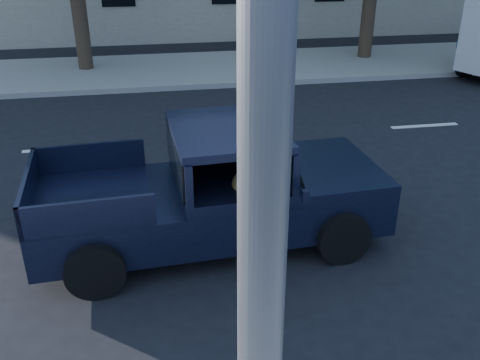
{
  "coord_description": "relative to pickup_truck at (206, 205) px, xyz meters",
  "views": [
    {
      "loc": [
        -2.16,
        -7.23,
        4.25
      ],
      "look_at": [
        -1.06,
        -0.94,
        1.14
      ],
      "focal_mm": 40.0,
      "sensor_mm": 36.0,
      "label": 1
    }
  ],
  "objects": [
    {
      "name": "ground",
      "position": [
        1.48,
        0.57,
        -0.59
      ],
      "size": [
        120.0,
        120.0,
        0.0
      ],
      "primitive_type": "plane",
      "color": "black",
      "rests_on": "ground"
    },
    {
      "name": "far_sidewalk",
      "position": [
        1.48,
        9.77,
        -0.51
      ],
      "size": [
        60.0,
        4.0,
        0.15
      ],
      "primitive_type": "cube",
      "color": "gray",
      "rests_on": "ground"
    },
    {
      "name": "pickup_truck",
      "position": [
        0.0,
        0.0,
        0.0
      ],
      "size": [
        4.96,
        2.58,
        1.74
      ],
      "rotation": [
        0.0,
        0.0,
        0.06
      ],
      "color": "black",
      "rests_on": "ground"
    },
    {
      "name": "lane_stripes",
      "position": [
        3.48,
        3.97,
        -0.58
      ],
      "size": [
        21.6,
        0.14,
        0.01
      ],
      "primitive_type": null,
      "color": "silver",
      "rests_on": "ground"
    }
  ]
}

